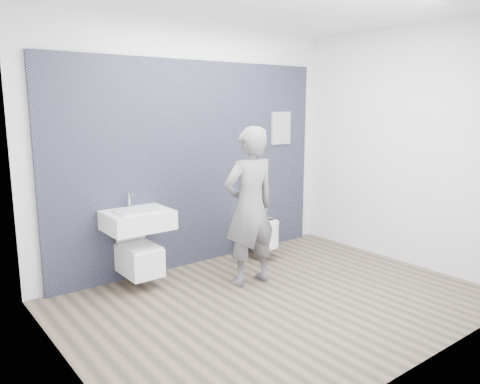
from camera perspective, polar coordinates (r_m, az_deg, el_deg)
ground at (r=4.75m, az=4.55°, el=-13.03°), size 4.00×4.00×0.00m
room_shell at (r=4.35m, az=4.89°, el=8.43°), size 4.00×4.00×4.00m
tile_wall at (r=5.84m, az=-5.28°, el=-8.41°), size 3.60×0.06×2.40m
washbasin at (r=4.99m, az=-12.36°, el=-3.29°), size 0.67×0.50×0.50m
toilet_square at (r=5.11m, az=-12.18°, el=-7.86°), size 0.35×0.50×0.66m
toilet_rounded at (r=5.89m, az=2.30°, el=-4.88°), size 0.35×0.60×0.32m
info_placard at (r=6.58m, az=4.80°, el=-6.19°), size 0.32×0.03×0.43m
visitor at (r=4.92m, az=1.20°, el=-1.81°), size 0.64×0.44×1.69m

